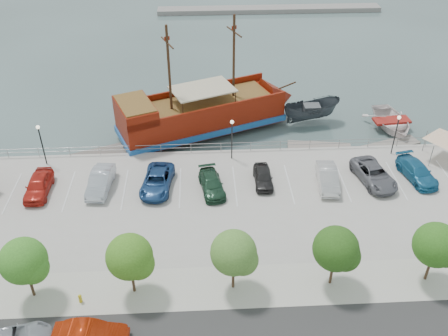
{
  "coord_description": "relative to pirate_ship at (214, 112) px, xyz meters",
  "views": [
    {
      "loc": [
        -2.95,
        -34.24,
        27.42
      ],
      "look_at": [
        -1.0,
        2.0,
        2.0
      ],
      "focal_mm": 40.0,
      "sensor_mm": 36.0,
      "label": 1
    }
  ],
  "objects": [
    {
      "name": "ground",
      "position": [
        1.47,
        -13.97,
        -2.2
      ],
      "size": [
        160.0,
        160.0,
        0.0
      ],
      "primitive_type": "plane",
      "color": "#3B4D4B"
    },
    {
      "name": "speedboat",
      "position": [
        19.66,
        -1.05,
        -1.47
      ],
      "size": [
        5.64,
        7.46,
        1.45
      ],
      "primitive_type": "imported",
      "rotation": [
        0.0,
        0.0,
        0.09
      ],
      "color": "silver",
      "rests_on": "ground"
    },
    {
      "name": "lamp_post_right",
      "position": [
        17.47,
        -7.47,
        1.74
      ],
      "size": [
        0.36,
        0.36,
        4.28
      ],
      "color": "black",
      "rests_on": "land_slab"
    },
    {
      "name": "far_shore",
      "position": [
        11.47,
        41.03,
        -1.8
      ],
      "size": [
        40.0,
        3.0,
        0.8
      ],
      "primitive_type": "cube",
      "color": "gray",
      "rests_on": "ground"
    },
    {
      "name": "lamp_post_mid",
      "position": [
        1.47,
        -7.47,
        1.74
      ],
      "size": [
        0.36,
        0.36,
        4.28
      ],
      "color": "black",
      "rests_on": "land_slab"
    },
    {
      "name": "canopy_tent",
      "position": [
        21.91,
        -8.71,
        1.98
      ],
      "size": [
        5.02,
        5.02,
        3.65
      ],
      "rotation": [
        0.0,
        0.0,
        -0.16
      ],
      "color": "slate",
      "rests_on": "land_slab"
    },
    {
      "name": "dock_east",
      "position": [
        18.5,
        -4.77,
        -2.01
      ],
      "size": [
        6.57,
        3.75,
        0.36
      ],
      "primitive_type": "cube",
      "rotation": [
        0.0,
        0.0,
        0.33
      ],
      "color": "gray",
      "rests_on": "ground"
    },
    {
      "name": "street_sedan",
      "position": [
        -8.86,
        -28.17,
        -0.41
      ],
      "size": [
        4.82,
        1.9,
        1.56
      ],
      "primitive_type": "imported",
      "rotation": [
        0.0,
        0.0,
        1.52
      ],
      "color": "#A52308",
      "rests_on": "street"
    },
    {
      "name": "pirate_ship",
      "position": [
        0.0,
        0.0,
        0.0
      ],
      "size": [
        21.03,
        12.79,
        13.11
      ],
      "rotation": [
        0.0,
        0.0,
        0.38
      ],
      "color": "maroon",
      "rests_on": "ground"
    },
    {
      "name": "lamp_post_left",
      "position": [
        -16.53,
        -7.47,
        1.74
      ],
      "size": [
        0.36,
        0.36,
        4.28
      ],
      "color": "black",
      "rests_on": "land_slab"
    },
    {
      "name": "tree_e",
      "position": [
        7.62,
        -24.05,
        2.1
      ],
      "size": [
        3.3,
        3.2,
        5.0
      ],
      "color": "#473321",
      "rests_on": "sidewalk"
    },
    {
      "name": "fire_hydrant",
      "position": [
        -10.14,
        -24.77,
        -0.8
      ],
      "size": [
        0.25,
        0.25,
        0.73
      ],
      "rotation": [
        0.0,
        0.0,
        0.15
      ],
      "color": "gold",
      "rests_on": "sidewalk"
    },
    {
      "name": "tree_b",
      "position": [
        -13.38,
        -24.05,
        2.1
      ],
      "size": [
        3.3,
        3.2,
        5.0
      ],
      "color": "#473321",
      "rests_on": "sidewalk"
    },
    {
      "name": "parked_car_b",
      "position": [
        -10.62,
        -11.76,
        -0.38
      ],
      "size": [
        2.19,
        5.1,
        1.63
      ],
      "primitive_type": "imported",
      "rotation": [
        0.0,
        0.0,
        -0.09
      ],
      "color": "#B0B8C4",
      "rests_on": "land_slab"
    },
    {
      "name": "tree_f",
      "position": [
        14.62,
        -24.05,
        2.1
      ],
      "size": [
        3.3,
        3.2,
        5.0
      ],
      "color": "#473321",
      "rests_on": "sidewalk"
    },
    {
      "name": "parked_car_e",
      "position": [
        4.06,
        -11.69,
        -0.51
      ],
      "size": [
        1.62,
        4.02,
        1.37
      ],
      "primitive_type": "imported",
      "rotation": [
        0.0,
        0.0,
        -0.0
      ],
      "color": "black",
      "rests_on": "land_slab"
    },
    {
      "name": "sidewalk",
      "position": [
        1.47,
        -23.97,
        -1.18
      ],
      "size": [
        100.0,
        4.0,
        0.05
      ],
      "primitive_type": "cube",
      "color": "#BAB7A6",
      "rests_on": "land_slab"
    },
    {
      "name": "tree_c",
      "position": [
        -6.38,
        -24.05,
        2.1
      ],
      "size": [
        3.3,
        3.2,
        5.0
      ],
      "color": "#473321",
      "rests_on": "sidewalk"
    },
    {
      "name": "parked_car_f",
      "position": [
        9.86,
        -12.33,
        -0.4
      ],
      "size": [
        2.08,
        4.95,
        1.59
      ],
      "primitive_type": "imported",
      "rotation": [
        0.0,
        0.0,
        -0.08
      ],
      "color": "silver",
      "rests_on": "land_slab"
    },
    {
      "name": "parked_car_d",
      "position": [
        -0.67,
        -12.52,
        -0.52
      ],
      "size": [
        2.65,
        4.92,
        1.36
      ],
      "primitive_type": "imported",
      "rotation": [
        0.0,
        0.0,
        0.17
      ],
      "color": "#1F432E",
      "rests_on": "land_slab"
    },
    {
      "name": "parked_car_c",
      "position": [
        -5.55,
        -11.9,
        -0.44
      ],
      "size": [
        3.18,
        5.73,
        1.52
      ],
      "primitive_type": "imported",
      "rotation": [
        0.0,
        0.0,
        -0.13
      ],
      "color": "navy",
      "rests_on": "land_slab"
    },
    {
      "name": "tree_d",
      "position": [
        0.62,
        -24.05,
        2.1
      ],
      "size": [
        3.3,
        3.2,
        5.0
      ],
      "color": "#473321",
      "rests_on": "sidewalk"
    },
    {
      "name": "dock_west",
      "position": [
        -11.34,
        -4.77,
        -1.97
      ],
      "size": [
        8.08,
        5.03,
        0.45
      ],
      "primitive_type": "cube",
      "rotation": [
        0.0,
        0.0,
        0.39
      ],
      "color": "#665E57",
      "rests_on": "ground"
    },
    {
      "name": "parked_car_g",
      "position": [
        14.22,
        -11.99,
        -0.43
      ],
      "size": [
        3.63,
        5.93,
        1.54
      ],
      "primitive_type": "imported",
      "rotation": [
        0.0,
        0.0,
        0.21
      ],
      "color": "slate",
      "rests_on": "land_slab"
    },
    {
      "name": "dock_mid",
      "position": [
        10.88,
        -4.77,
        -2.01
      ],
      "size": [
        6.78,
        2.8,
        0.38
      ],
      "primitive_type": "cube",
      "rotation": [
        0.0,
        0.0,
        -0.14
      ],
      "color": "gray",
      "rests_on": "ground"
    },
    {
      "name": "seawall_railing",
      "position": [
        1.47,
        -6.17,
        -0.67
      ],
      "size": [
        50.0,
        0.06,
        1.0
      ],
      "color": "gray",
      "rests_on": "land_slab"
    },
    {
      "name": "parked_car_a",
      "position": [
        -16.04,
        -12.03,
        -0.38
      ],
      "size": [
        1.95,
        4.8,
        1.63
      ],
      "primitive_type": "imported",
      "rotation": [
        0.0,
        0.0,
        -0.0
      ],
      "color": "red",
      "rests_on": "land_slab"
    },
    {
      "name": "patrol_boat",
      "position": [
        11.01,
        0.8,
        -0.91
      ],
      "size": [
        7.0,
        3.82,
        2.56
      ],
      "primitive_type": "imported",
      "rotation": [
        0.0,
        0.0,
        1.78
      ],
      "color": "#393F46",
      "rests_on": "ground"
    },
    {
      "name": "parked_car_h",
      "position": [
        18.36,
        -11.72,
        -0.45
      ],
      "size": [
        3.06,
        5.43,
        1.48
      ],
      "primitive_type": "imported",
      "rotation": [
        0.0,
        0.0,
        0.2
      ],
      "color": "#1E6792",
      "rests_on": "land_slab"
    }
  ]
}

